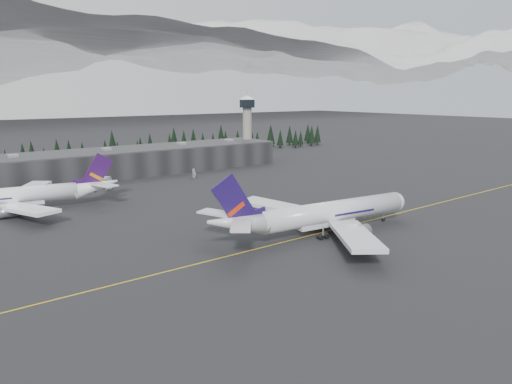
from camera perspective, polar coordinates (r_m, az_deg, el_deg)
ground at (r=128.98m, az=5.38°, el=-5.41°), size 1400.00×1400.00×0.00m
taxiline at (r=127.58m, az=5.99°, el=-5.62°), size 400.00×0.40×0.02m
terminal at (r=233.30m, az=-15.76°, el=3.70°), size 160.00×30.00×12.60m
control_tower at (r=270.24m, az=-1.11°, el=8.90°), size 10.00×10.00×37.70m
treeline at (r=267.70m, az=-18.69°, el=4.81°), size 360.00×20.00×15.00m
jet_main at (r=129.50m, az=7.66°, el=-2.84°), size 66.81×61.31×19.70m
jet_parked at (r=173.49m, az=-27.02°, el=-0.37°), size 61.70×56.48×18.28m
gse_vehicle_a at (r=197.68m, az=-17.94°, el=0.48°), size 4.26×6.27×1.59m
gse_vehicle_b at (r=215.54m, az=-7.71°, el=1.90°), size 4.92×2.45×1.61m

